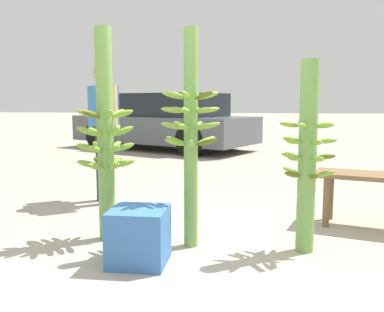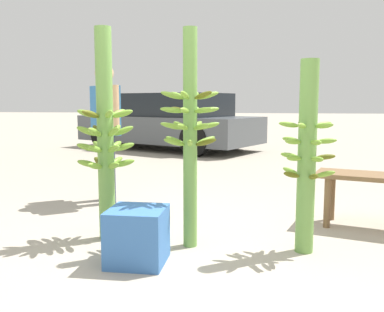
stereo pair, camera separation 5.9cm
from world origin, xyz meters
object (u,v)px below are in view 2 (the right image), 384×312
object	(u,v)px
banana_stalk_right	(307,157)
produce_crate	(137,236)
banana_stalk_left	(105,136)
vendor_person	(105,122)
parked_car	(170,122)
banana_stalk_center	(190,134)

from	to	relation	value
banana_stalk_right	produce_crate	xyz separation A→B (m)	(-1.19, -0.41, -0.54)
banana_stalk_left	produce_crate	distance (m)	0.92
vendor_person	parked_car	size ratio (longest dim) A/B	0.33
banana_stalk_center	produce_crate	bearing A→B (deg)	-127.48
banana_stalk_left	vendor_person	distance (m)	1.34
banana_stalk_left	vendor_person	size ratio (longest dim) A/B	1.11
banana_stalk_center	banana_stalk_right	xyz separation A→B (m)	(0.88, -0.00, -0.16)
banana_stalk_center	parked_car	xyz separation A→B (m)	(-1.54, 6.85, -0.24)
banana_stalk_left	banana_stalk_center	distance (m)	0.72
banana_stalk_right	banana_stalk_left	bearing A→B (deg)	176.76
banana_stalk_left	banana_stalk_center	xyz separation A→B (m)	(0.71, -0.09, 0.03)
vendor_person	produce_crate	world-z (taller)	vendor_person
banana_stalk_left	parked_car	world-z (taller)	banana_stalk_left
banana_stalk_center	vendor_person	xyz separation A→B (m)	(-1.16, 1.35, 0.03)
banana_stalk_center	banana_stalk_right	size ratio (longest dim) A/B	1.17
banana_stalk_right	produce_crate	distance (m)	1.37
vendor_person	produce_crate	xyz separation A→B (m)	(0.85, -1.76, -0.72)
banana_stalk_center	parked_car	bearing A→B (deg)	102.65
banana_stalk_left	parked_car	size ratio (longest dim) A/B	0.37
parked_car	produce_crate	size ratio (longest dim) A/B	11.98
vendor_person	parked_car	xyz separation A→B (m)	(-0.37, 5.49, -0.26)
banana_stalk_center	produce_crate	distance (m)	0.87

